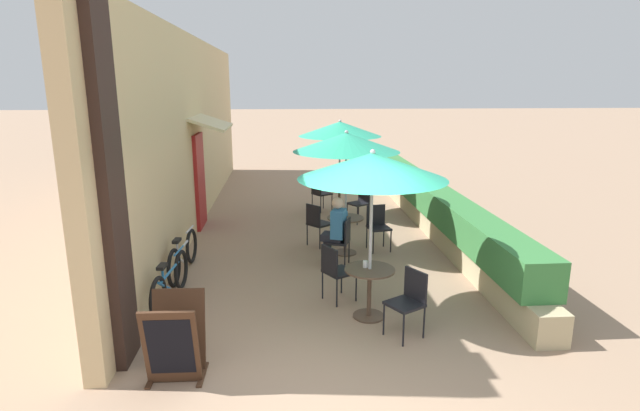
{
  "coord_description": "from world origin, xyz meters",
  "views": [
    {
      "loc": [
        -0.49,
        -4.87,
        3.17
      ],
      "look_at": [
        0.15,
        3.98,
        1.0
      ],
      "focal_mm": 28.0,
      "sensor_mm": 36.0,
      "label": 1
    }
  ],
  "objects_px": {
    "patio_umbrella_far": "(340,129)",
    "bicycle_second": "(183,255)",
    "bicycle_leaning": "(170,282)",
    "patio_umbrella_near": "(372,166)",
    "patio_table_mid": "(345,229)",
    "patio_table_far": "(339,197)",
    "coffee_cup_far": "(336,186)",
    "menu_board": "(175,339)",
    "cafe_chair_mid_left": "(317,221)",
    "cafe_chair_far_right": "(361,200)",
    "cafe_chair_mid_back": "(378,224)",
    "seated_patron_mid_right": "(335,228)",
    "coffee_cup_near": "(365,264)",
    "cafe_chair_far_left": "(320,191)",
    "cafe_chair_mid_right": "(341,238)",
    "patio_table_near": "(369,284)",
    "coffee_cup_mid": "(346,213)",
    "cafe_chair_near_left": "(335,269)",
    "cafe_chair_near_right": "(409,298)",
    "patio_umbrella_mid": "(346,142)"
  },
  "relations": [
    {
      "from": "patio_table_mid",
      "to": "cafe_chair_mid_left",
      "type": "height_order",
      "value": "cafe_chair_mid_left"
    },
    {
      "from": "patio_table_mid",
      "to": "bicycle_second",
      "type": "relative_size",
      "value": 0.41
    },
    {
      "from": "patio_table_mid",
      "to": "cafe_chair_mid_back",
      "type": "xyz_separation_m",
      "value": [
        0.66,
        0.21,
        0.03
      ]
    },
    {
      "from": "patio_umbrella_mid",
      "to": "patio_table_far",
      "type": "xyz_separation_m",
      "value": [
        0.19,
        2.74,
        -1.64
      ]
    },
    {
      "from": "patio_umbrella_near",
      "to": "cafe_chair_mid_back",
      "type": "height_order",
      "value": "patio_umbrella_near"
    },
    {
      "from": "patio_umbrella_near",
      "to": "cafe_chair_mid_right",
      "type": "distance_m",
      "value": 2.6
    },
    {
      "from": "coffee_cup_mid",
      "to": "cafe_chair_far_right",
      "type": "height_order",
      "value": "cafe_chair_far_right"
    },
    {
      "from": "bicycle_leaning",
      "to": "menu_board",
      "type": "relative_size",
      "value": 1.86
    },
    {
      "from": "cafe_chair_near_left",
      "to": "patio_table_mid",
      "type": "height_order",
      "value": "cafe_chair_near_left"
    },
    {
      "from": "coffee_cup_far",
      "to": "patio_umbrella_near",
      "type": "bearing_deg",
      "value": -90.97
    },
    {
      "from": "coffee_cup_near",
      "to": "bicycle_second",
      "type": "bearing_deg",
      "value": 148.0
    },
    {
      "from": "patio_table_mid",
      "to": "patio_table_far",
      "type": "xyz_separation_m",
      "value": [
        0.19,
        2.74,
        0.0
      ]
    },
    {
      "from": "cafe_chair_near_left",
      "to": "cafe_chair_mid_right",
      "type": "relative_size",
      "value": 1.0
    },
    {
      "from": "patio_table_near",
      "to": "cafe_chair_near_left",
      "type": "bearing_deg",
      "value": 127.2
    },
    {
      "from": "coffee_cup_mid",
      "to": "patio_umbrella_far",
      "type": "height_order",
      "value": "patio_umbrella_far"
    },
    {
      "from": "patio_table_mid",
      "to": "patio_table_far",
      "type": "distance_m",
      "value": 2.75
    },
    {
      "from": "patio_table_near",
      "to": "patio_umbrella_mid",
      "type": "bearing_deg",
      "value": 90.1
    },
    {
      "from": "patio_umbrella_mid",
      "to": "coffee_cup_far",
      "type": "height_order",
      "value": "patio_umbrella_mid"
    },
    {
      "from": "coffee_cup_near",
      "to": "patio_umbrella_mid",
      "type": "distance_m",
      "value": 2.97
    },
    {
      "from": "patio_table_near",
      "to": "cafe_chair_mid_right",
      "type": "height_order",
      "value": "cafe_chair_mid_right"
    },
    {
      "from": "cafe_chair_mid_right",
      "to": "patio_umbrella_far",
      "type": "xyz_separation_m",
      "value": [
        0.34,
        3.41,
        1.62
      ]
    },
    {
      "from": "seated_patron_mid_right",
      "to": "coffee_cup_far",
      "type": "bearing_deg",
      "value": 13.16
    },
    {
      "from": "patio_table_mid",
      "to": "coffee_cup_far",
      "type": "relative_size",
      "value": 7.92
    },
    {
      "from": "coffee_cup_far",
      "to": "bicycle_leaning",
      "type": "bearing_deg",
      "value": -121.36
    },
    {
      "from": "patio_umbrella_far",
      "to": "cafe_chair_far_left",
      "type": "xyz_separation_m",
      "value": [
        -0.44,
        0.53,
        -1.62
      ]
    },
    {
      "from": "cafe_chair_mid_left",
      "to": "bicycle_second",
      "type": "relative_size",
      "value": 0.5
    },
    {
      "from": "cafe_chair_near_left",
      "to": "cafe_chair_near_right",
      "type": "distance_m",
      "value": 1.38
    },
    {
      "from": "cafe_chair_mid_left",
      "to": "cafe_chair_far_right",
      "type": "bearing_deg",
      "value": 105.97
    },
    {
      "from": "menu_board",
      "to": "cafe_chair_far_right",
      "type": "bearing_deg",
      "value": 65.19
    },
    {
      "from": "cafe_chair_mid_back",
      "to": "patio_umbrella_far",
      "type": "height_order",
      "value": "patio_umbrella_far"
    },
    {
      "from": "cafe_chair_far_right",
      "to": "cafe_chair_mid_right",
      "type": "bearing_deg",
      "value": 131.3
    },
    {
      "from": "cafe_chair_mid_right",
      "to": "coffee_cup_mid",
      "type": "distance_m",
      "value": 0.85
    },
    {
      "from": "patio_umbrella_far",
      "to": "menu_board",
      "type": "relative_size",
      "value": 2.53
    },
    {
      "from": "patio_umbrella_mid",
      "to": "coffee_cup_mid",
      "type": "xyz_separation_m",
      "value": [
        0.02,
        0.12,
        -1.37
      ]
    },
    {
      "from": "bicycle_second",
      "to": "coffee_cup_near",
      "type": "bearing_deg",
      "value": -27.7
    },
    {
      "from": "patio_table_near",
      "to": "cafe_chair_near_right",
      "type": "xyz_separation_m",
      "value": [
        0.42,
        -0.55,
        0.03
      ]
    },
    {
      "from": "patio_umbrella_far",
      "to": "bicycle_second",
      "type": "height_order",
      "value": "patio_umbrella_far"
    },
    {
      "from": "cafe_chair_far_right",
      "to": "menu_board",
      "type": "relative_size",
      "value": 0.94
    },
    {
      "from": "patio_table_mid",
      "to": "coffee_cup_mid",
      "type": "bearing_deg",
      "value": 78.88
    },
    {
      "from": "patio_umbrella_far",
      "to": "patio_table_far",
      "type": "bearing_deg",
      "value": 0.0
    },
    {
      "from": "cafe_chair_far_right",
      "to": "patio_umbrella_near",
      "type": "bearing_deg",
      "value": 139.21
    },
    {
      "from": "bicycle_second",
      "to": "patio_table_near",
      "type": "bearing_deg",
      "value": -28.19
    },
    {
      "from": "cafe_chair_far_right",
      "to": "cafe_chair_mid_back",
      "type": "bearing_deg",
      "value": 147.28
    },
    {
      "from": "seated_patron_mid_right",
      "to": "patio_umbrella_far",
      "type": "height_order",
      "value": "patio_umbrella_far"
    },
    {
      "from": "patio_umbrella_mid",
      "to": "patio_umbrella_far",
      "type": "height_order",
      "value": "same"
    },
    {
      "from": "coffee_cup_near",
      "to": "cafe_chair_far_left",
      "type": "relative_size",
      "value": 0.1
    },
    {
      "from": "patio_table_mid",
      "to": "cafe_chair_far_right",
      "type": "bearing_deg",
      "value": 74.11
    },
    {
      "from": "patio_table_far",
      "to": "coffee_cup_mid",
      "type": "bearing_deg",
      "value": -93.56
    },
    {
      "from": "patio_table_near",
      "to": "coffee_cup_mid",
      "type": "bearing_deg",
      "value": 89.61
    },
    {
      "from": "bicycle_leaning",
      "to": "patio_umbrella_near",
      "type": "bearing_deg",
      "value": -8.32
    }
  ]
}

